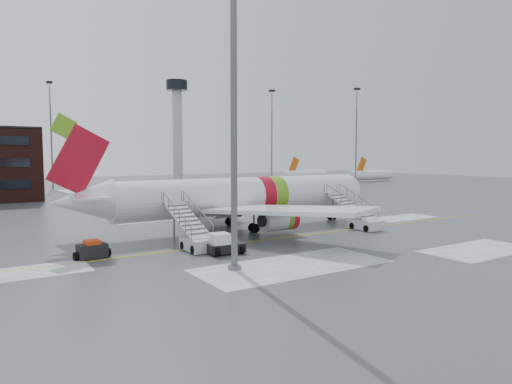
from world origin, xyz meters
TOP-DOWN VIEW (x-y plane):
  - ground at (0.00, 0.00)m, footprint 260.00×260.00m
  - airliner at (-1.39, 5.45)m, footprint 35.03×32.97m
  - airstair_fwd at (9.65, -1.08)m, footprint 2.05×7.70m
  - airstair_aft at (-9.40, -1.08)m, footprint 2.05×7.70m
  - pushback_tug at (-8.24, -3.98)m, footprint 3.01×2.37m
  - baggage_tractor at (-17.29, -0.08)m, footprint 2.73×1.40m
  - light_mast_near at (-9.96, -8.67)m, footprint 1.20×1.20m
  - control_tower at (30.00, 95.00)m, footprint 6.40×6.40m
  - light_mast_far_ne at (42.00, 62.00)m, footprint 1.20×1.20m
  - light_mast_far_n at (-8.00, 78.00)m, footprint 1.20×1.20m
  - light_mast_far_e at (58.00, 48.00)m, footprint 1.20×1.20m
  - distant_aircraft at (62.50, 64.00)m, footprint 35.00×18.00m

SIDE VIEW (x-z plane):
  - ground at x=0.00m, z-range 0.00..0.00m
  - distant_aircraft at x=62.50m, z-range -4.00..4.00m
  - baggage_tractor at x=-17.29m, z-range -0.10..1.29m
  - pushback_tug at x=-8.24m, z-range -0.10..1.54m
  - airstair_fwd at x=9.65m, z-range -0.68..2.81m
  - airstair_aft at x=-9.40m, z-range -0.68..2.81m
  - airliner at x=-1.39m, z-range -2.17..9.01m
  - light_mast_near at x=-9.96m, z-range 0.46..24.95m
  - light_mast_far_ne at x=42.00m, z-range 1.71..25.96m
  - light_mast_far_n at x=-8.00m, z-range 1.71..25.96m
  - light_mast_far_e at x=58.00m, z-range 1.71..25.96m
  - control_tower at x=30.00m, z-range 3.75..33.75m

